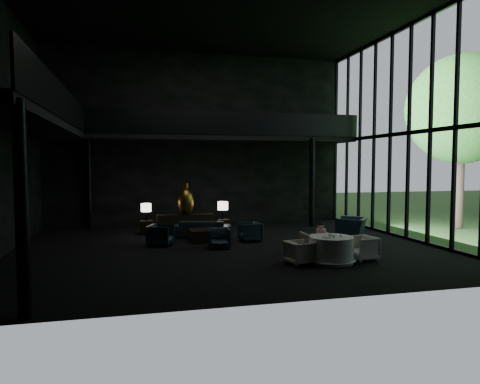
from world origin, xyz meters
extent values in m
cube|color=black|center=(0.00, 0.00, 0.00)|extent=(14.00, 12.00, 0.02)
cube|color=black|center=(0.00, 0.00, 8.00)|extent=(14.00, 12.00, 0.02)
cube|color=black|center=(0.00, 6.00, 4.00)|extent=(14.00, 0.04, 8.00)
cube|color=black|center=(0.00, -6.00, 4.00)|extent=(14.00, 0.04, 8.00)
cube|color=black|center=(-6.00, 0.00, 4.00)|extent=(2.00, 12.00, 0.25)
cube|color=black|center=(1.00, 5.00, 4.00)|extent=(12.00, 2.00, 0.25)
cube|color=black|center=(-5.00, 0.00, 4.60)|extent=(0.06, 12.00, 1.00)
cube|color=black|center=(1.00, 4.00, 4.60)|extent=(12.00, 0.06, 1.00)
cylinder|color=black|center=(-5.00, -5.70, 2.00)|extent=(0.24, 0.24, 4.00)
cylinder|color=black|center=(-5.00, 5.70, 2.00)|extent=(0.24, 0.24, 4.00)
cylinder|color=black|center=(4.80, 4.00, 2.00)|extent=(0.24, 0.24, 4.00)
cylinder|color=#382D23|center=(11.00, 2.00, 2.45)|extent=(0.36, 0.36, 4.90)
sphere|color=#2B5E21|center=(11.00, 2.00, 5.25)|extent=(4.80, 4.80, 4.80)
cube|color=black|center=(-1.00, 3.61, 0.37)|extent=(2.35, 0.53, 0.75)
ellipsoid|color=olive|center=(-1.00, 3.50, 1.29)|extent=(0.70, 0.70, 1.08)
cylinder|color=olive|center=(-1.00, 3.50, 1.94)|extent=(0.24, 0.24, 0.22)
cube|color=black|center=(-2.60, 3.54, 0.27)|extent=(0.50, 0.50, 0.54)
cylinder|color=black|center=(-2.60, 3.60, 0.73)|extent=(0.12, 0.12, 0.36)
cylinder|color=white|center=(-2.60, 3.60, 1.07)|extent=(0.41, 0.41, 0.33)
cube|color=black|center=(0.60, 3.53, 0.25)|extent=(0.46, 0.46, 0.50)
cylinder|color=black|center=(0.60, 3.68, 0.69)|extent=(0.13, 0.13, 0.38)
cylinder|color=white|center=(0.60, 3.68, 1.06)|extent=(0.44, 0.44, 0.35)
imported|color=black|center=(-0.50, 2.34, 0.46)|extent=(2.47, 1.20, 0.93)
imported|color=black|center=(-2.17, 0.85, 0.42)|extent=(1.02, 1.05, 0.85)
imported|color=black|center=(1.07, 0.97, 0.38)|extent=(0.73, 0.78, 0.75)
imported|color=black|center=(-0.30, -0.08, 0.36)|extent=(0.75, 0.71, 0.71)
imported|color=#19262B|center=(5.08, 0.78, 0.58)|extent=(1.51, 1.57, 1.16)
cube|color=black|center=(-0.61, 1.32, 0.22)|extent=(1.01, 1.01, 0.44)
cylinder|color=white|center=(2.45, -2.90, 0.38)|extent=(1.26, 1.26, 0.75)
cone|color=white|center=(2.45, -2.90, 0.05)|extent=(1.42, 1.42, 0.10)
imported|color=beige|center=(2.43, -1.86, 0.41)|extent=(0.83, 0.78, 0.83)
imported|color=#B0AB9E|center=(3.48, -2.82, 0.39)|extent=(0.82, 0.86, 0.78)
imported|color=silver|center=(1.51, -2.88, 0.34)|extent=(0.74, 0.78, 0.69)
cylinder|color=#EAB0D1|center=(2.53, -2.02, 0.65)|extent=(0.28, 0.28, 0.41)
sphere|color=#D8A884|center=(2.53, -2.02, 0.96)|extent=(0.20, 0.20, 0.20)
ellipsoid|color=black|center=(2.53, -2.02, 0.99)|extent=(0.21, 0.21, 0.14)
cylinder|color=white|center=(2.24, -3.05, 0.76)|extent=(0.31, 0.31, 0.02)
cylinder|color=white|center=(2.60, -2.75, 0.76)|extent=(0.29, 0.29, 0.02)
cylinder|color=white|center=(2.69, -3.02, 0.76)|extent=(0.20, 0.20, 0.01)
cylinder|color=white|center=(2.74, -2.93, 0.79)|extent=(0.09, 0.09, 0.06)
ellipsoid|color=white|center=(2.48, -2.79, 0.79)|extent=(0.15, 0.15, 0.08)
cylinder|color=#99999E|center=(2.43, -3.12, 0.78)|extent=(0.06, 0.06, 0.07)
camera|label=1|loc=(-2.98, -14.10, 2.83)|focal=32.00mm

